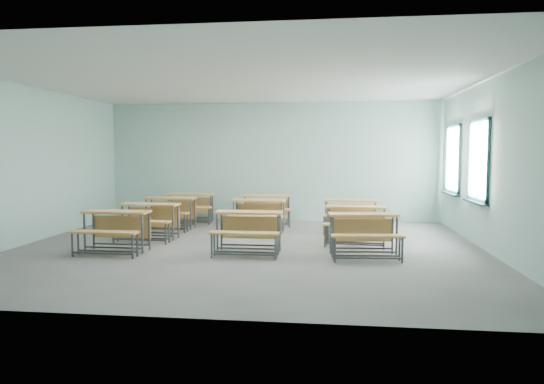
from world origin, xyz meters
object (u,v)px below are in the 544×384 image
at_px(desk_unit_r0c0, 114,225).
at_px(desk_unit_r2c0, 169,208).
at_px(desk_unit_r0c1, 248,226).
at_px(desk_unit_r1c2, 356,219).
at_px(desk_unit_r3c1, 267,205).
at_px(desk_unit_r1c0, 148,216).
at_px(desk_unit_r3c0, 190,203).
at_px(desk_unit_r2c2, 350,211).
at_px(desk_unit_r2c1, 258,211).
at_px(desk_unit_r0c2, 364,228).

bearing_deg(desk_unit_r0c0, desk_unit_r2c0, 89.30).
xyz_separation_m(desk_unit_r0c1, desk_unit_r1c2, (2.00, 1.18, 0.00)).
distance_m(desk_unit_r0c0, desk_unit_r3c1, 4.44).
height_order(desk_unit_r2c0, desk_unit_r3c1, same).
bearing_deg(desk_unit_r1c2, desk_unit_r1c0, -173.59).
height_order(desk_unit_r2c0, desk_unit_r3c0, same).
bearing_deg(desk_unit_r1c2, desk_unit_r2c0, 168.29).
bearing_deg(desk_unit_r2c2, desk_unit_r1c2, -83.64).
xyz_separation_m(desk_unit_r2c2, desk_unit_r3c0, (-4.15, 1.22, 0.00)).
bearing_deg(desk_unit_r2c1, desk_unit_r1c2, -25.96).
xyz_separation_m(desk_unit_r2c2, desk_unit_r3c1, (-2.07, 1.02, 0.00)).
xyz_separation_m(desk_unit_r0c0, desk_unit_r3c1, (2.35, 3.77, 0.00)).
distance_m(desk_unit_r2c2, desk_unit_r3c0, 4.33).
relative_size(desk_unit_r2c0, desk_unit_r2c2, 0.98).
xyz_separation_m(desk_unit_r0c1, desk_unit_r3c1, (-0.12, 3.56, 0.00)).
bearing_deg(desk_unit_r0c2, desk_unit_r0c0, 176.57).
relative_size(desk_unit_r2c1, desk_unit_r2c2, 0.97).
distance_m(desk_unit_r1c0, desk_unit_r3c1, 3.27).
bearing_deg(desk_unit_r2c0, desk_unit_r3c0, 84.18).
xyz_separation_m(desk_unit_r0c1, desk_unit_r0c2, (2.08, -0.05, 0.00)).
xyz_separation_m(desk_unit_r1c2, desk_unit_r2c1, (-2.15, 1.11, 0.00)).
height_order(desk_unit_r0c2, desk_unit_r1c0, same).
xyz_separation_m(desk_unit_r0c2, desk_unit_r3c0, (-4.29, 3.81, 0.00)).
distance_m(desk_unit_r1c2, desk_unit_r3c1, 3.19).
bearing_deg(desk_unit_r3c0, desk_unit_r0c1, -66.45).
bearing_deg(desk_unit_r1c2, desk_unit_r2c1, 158.92).
bearing_deg(desk_unit_r1c0, desk_unit_r0c2, -13.47).
relative_size(desk_unit_r1c0, desk_unit_r3c0, 0.95).
distance_m(desk_unit_r0c1, desk_unit_r3c1, 3.57).
distance_m(desk_unit_r1c0, desk_unit_r2c2, 4.50).
bearing_deg(desk_unit_r2c1, desk_unit_r2c2, 8.15).
height_order(desk_unit_r0c1, desk_unit_r3c0, same).
xyz_separation_m(desk_unit_r1c2, desk_unit_r3c0, (-4.20, 2.58, 0.00)).
relative_size(desk_unit_r1c2, desk_unit_r3c0, 0.99).
height_order(desk_unit_r1c0, desk_unit_r2c1, same).
bearing_deg(desk_unit_r1c0, desk_unit_r0c1, -24.55).
xyz_separation_m(desk_unit_r0c1, desk_unit_r2c1, (-0.16, 2.28, 0.00)).
distance_m(desk_unit_r1c2, desk_unit_r3c0, 4.93).
bearing_deg(desk_unit_r1c2, desk_unit_r3c0, 154.51).
height_order(desk_unit_r2c1, desk_unit_r3c1, same).
bearing_deg(desk_unit_r0c0, desk_unit_r3c0, 87.34).
xyz_separation_m(desk_unit_r0c2, desk_unit_r1c2, (-0.09, 1.23, 0.00)).
xyz_separation_m(desk_unit_r2c0, desk_unit_r2c1, (2.22, -0.30, 0.00)).
bearing_deg(desk_unit_r0c1, desk_unit_r2c0, 132.77).
height_order(desk_unit_r3c0, desk_unit_r3c1, same).
bearing_deg(desk_unit_r0c2, desk_unit_r3c1, 116.03).
bearing_deg(desk_unit_r2c2, desk_unit_r0c2, -82.74).
relative_size(desk_unit_r0c0, desk_unit_r3c0, 0.94).
bearing_deg(desk_unit_r2c2, desk_unit_r1c0, -157.83).
distance_m(desk_unit_r0c0, desk_unit_r1c2, 4.67).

